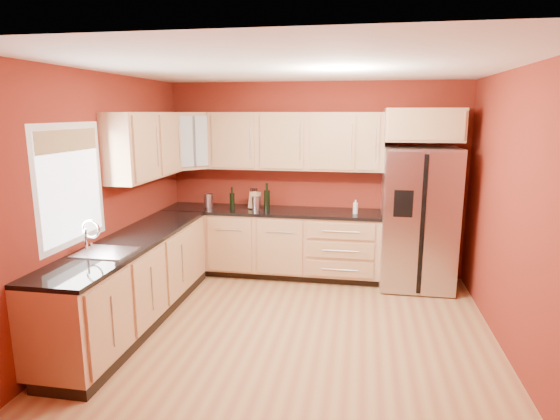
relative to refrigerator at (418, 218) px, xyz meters
name	(u,v)px	position (x,y,z in m)	size (l,w,h in m)	color
floor	(293,334)	(-1.35, -1.62, -0.89)	(4.00, 4.00, 0.00)	#A0633E
ceiling	(294,67)	(-1.35, -1.62, 1.71)	(4.00, 4.00, 0.00)	white
wall_back	(315,179)	(-1.35, 0.38, 0.41)	(4.00, 0.04, 2.60)	maroon
wall_front	(240,282)	(-1.35, -3.62, 0.41)	(4.00, 0.04, 2.60)	maroon
wall_left	(101,202)	(-3.35, -1.62, 0.41)	(0.04, 4.00, 2.60)	maroon
wall_right	(518,216)	(0.65, -1.62, 0.41)	(0.04, 4.00, 2.60)	maroon
base_cabinets_back	(271,244)	(-1.90, 0.07, -0.45)	(2.90, 0.60, 0.88)	tan
base_cabinets_left	(133,283)	(-3.05, -1.62, -0.45)	(0.60, 2.80, 0.88)	tan
countertop_back	(271,211)	(-1.90, 0.06, 0.01)	(2.90, 0.62, 0.04)	black
countertop_left	(132,240)	(-3.04, -1.62, 0.01)	(0.62, 2.80, 0.04)	black
upper_cabinets_back	(295,141)	(-1.60, 0.21, 0.94)	(2.30, 0.33, 0.75)	tan
upper_cabinets_left	(145,145)	(-3.19, -0.90, 0.94)	(0.33, 1.35, 0.75)	tan
corner_upper_cabinet	(188,141)	(-3.02, 0.04, 0.94)	(0.62, 0.33, 0.75)	tan
over_fridge_cabinet	(423,125)	(0.00, 0.07, 1.16)	(0.92, 0.60, 0.40)	tan
refrigerator	(418,218)	(0.00, 0.00, 0.00)	(0.90, 0.75, 1.78)	silver
window	(71,185)	(-3.33, -2.12, 0.66)	(0.03, 0.90, 1.00)	white
sink_faucet	(104,237)	(-3.04, -2.12, 0.18)	(0.50, 0.42, 0.30)	white
canister_left	(209,201)	(-2.77, 0.07, 0.12)	(0.12, 0.12, 0.19)	silver
canister_right	(256,203)	(-2.10, 0.04, 0.12)	(0.11, 0.11, 0.18)	silver
wine_bottle_a	(267,196)	(-1.96, 0.07, 0.21)	(0.08, 0.08, 0.36)	black
wine_bottle_b	(232,198)	(-2.42, 0.00, 0.18)	(0.07, 0.07, 0.30)	black
knife_block	(255,200)	(-2.13, 0.10, 0.15)	(0.12, 0.11, 0.23)	#AD7F54
soap_dispenser	(355,207)	(-0.78, 0.01, 0.12)	(0.06, 0.06, 0.18)	silver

